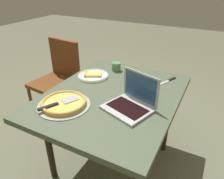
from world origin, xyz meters
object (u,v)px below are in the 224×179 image
chair_near (59,76)px  laptop (131,102)px  dining_table (112,102)px  table_knife (169,80)px  pizza_tray (64,103)px  pizza_plate (93,75)px  drink_cup (116,66)px

chair_near → laptop: bearing=-115.0°
chair_near → dining_table: bearing=-114.4°
dining_table → table_knife: 0.54m
table_knife → pizza_tray: bearing=142.9°
pizza_plate → table_knife: pizza_plate is taller
pizza_tray → drink_cup: bearing=-3.9°
pizza_plate → table_knife: size_ratio=1.28×
pizza_plate → pizza_tray: size_ratio=0.74×
dining_table → table_knife: size_ratio=5.64×
dining_table → pizza_tray: 0.38m
pizza_plate → pizza_tray: 0.50m
pizza_plate → chair_near: (0.21, 0.60, -0.22)m
pizza_tray → chair_near: 1.00m
laptop → table_knife: size_ratio=1.72×
table_knife → drink_cup: bearing=91.1°
chair_near → table_knife: bearing=-89.1°
pizza_tray → chair_near: size_ratio=0.41×
laptop → drink_cup: laptop is taller
drink_cup → chair_near: 0.76m
laptop → pizza_plate: size_ratio=1.34×
pizza_plate → drink_cup: drink_cup is taller
table_knife → chair_near: 1.24m
dining_table → table_knife: (0.43, -0.32, 0.07)m
laptop → table_knife: laptop is taller
dining_table → chair_near: 1.00m
drink_cup → laptop: bearing=-144.3°
pizza_tray → chair_near: (0.70, 0.67, -0.22)m
laptop → dining_table: bearing=62.1°
laptop → chair_near: size_ratio=0.41×
pizza_tray → table_knife: size_ratio=1.74×
pizza_tray → dining_table: bearing=-37.5°
laptop → chair_near: laptop is taller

